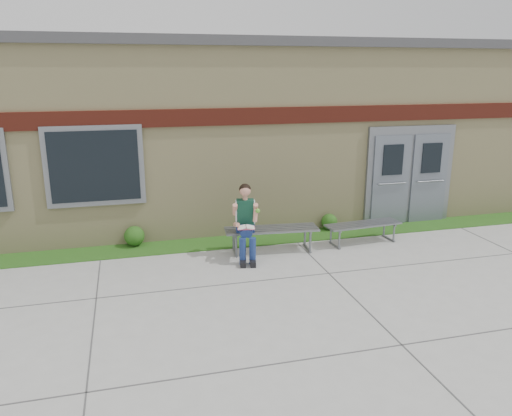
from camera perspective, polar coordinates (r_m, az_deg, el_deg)
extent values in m
plane|color=#9E9E99|center=(8.37, 3.26, -9.45)|extent=(80.00, 80.00, 0.00)
cube|color=#1F4C14|center=(10.69, -1.01, -3.71)|extent=(16.00, 0.80, 0.02)
cube|color=beige|center=(13.51, -4.51, 8.96)|extent=(16.00, 6.00, 4.00)
cube|color=#3F3F42|center=(13.44, -4.71, 17.89)|extent=(16.20, 6.20, 0.20)
cube|color=maroon|center=(10.50, -1.57, 10.42)|extent=(16.00, 0.06, 0.35)
cube|color=slate|center=(10.35, -17.96, 4.58)|extent=(1.90, 0.08, 1.60)
cube|color=black|center=(10.32, -17.97, 4.54)|extent=(1.70, 0.04, 1.40)
cube|color=slate|center=(12.24, 17.09, 3.61)|extent=(2.20, 0.08, 2.30)
cube|color=slate|center=(11.96, 15.13, 3.00)|extent=(0.92, 0.06, 2.10)
cube|color=slate|center=(12.48, 19.14, 3.19)|extent=(0.92, 0.06, 2.10)
cube|color=slate|center=(9.96, 1.80, -2.42)|extent=(1.90, 0.69, 0.04)
cube|color=slate|center=(9.86, -2.37, -4.16)|extent=(0.09, 0.52, 0.42)
cube|color=slate|center=(10.26, 5.79, -3.43)|extent=(0.09, 0.52, 0.42)
cube|color=slate|center=(10.69, 12.14, -1.82)|extent=(1.67, 0.60, 0.03)
cube|color=slate|center=(10.49, 8.88, -3.27)|extent=(0.08, 0.46, 0.37)
cube|color=slate|center=(11.06, 15.10, -2.64)|extent=(0.08, 0.46, 0.37)
cube|color=navy|center=(9.74, -1.24, -2.20)|extent=(0.39, 0.31, 0.17)
cube|color=#0E3526|center=(9.63, -1.25, -0.41)|extent=(0.37, 0.27, 0.48)
sphere|color=tan|center=(9.51, -1.26, 1.97)|extent=(0.26, 0.26, 0.22)
sphere|color=black|center=(9.53, -1.26, 2.12)|extent=(0.27, 0.27, 0.23)
cylinder|color=navy|center=(9.48, -1.74, -2.59)|extent=(0.24, 0.46, 0.16)
cylinder|color=navy|center=(9.48, -0.61, -2.57)|extent=(0.24, 0.46, 0.16)
cylinder|color=navy|center=(9.35, -1.54, -4.97)|extent=(0.12, 0.12, 0.52)
cylinder|color=navy|center=(9.36, -0.39, -4.94)|extent=(0.12, 0.12, 0.52)
cube|color=black|center=(9.36, -1.51, -6.31)|extent=(0.15, 0.28, 0.10)
cube|color=black|center=(9.37, -0.37, -6.29)|extent=(0.15, 0.28, 0.10)
cylinder|color=tan|center=(9.55, -2.41, -0.18)|extent=(0.14, 0.24, 0.27)
cylinder|color=tan|center=(9.56, -0.05, -0.14)|extent=(0.14, 0.24, 0.27)
cube|color=white|center=(9.33, -1.14, -2.21)|extent=(0.36, 0.29, 0.02)
cube|color=#D34F70|center=(9.33, -1.14, -2.28)|extent=(0.36, 0.30, 0.01)
sphere|color=#61BA31|center=(9.42, 0.19, -0.31)|extent=(0.09, 0.09, 0.09)
sphere|color=#1F4C14|center=(10.59, -13.73, -3.12)|extent=(0.41, 0.41, 0.41)
sphere|color=#1F4C14|center=(11.46, 8.37, -1.55)|extent=(0.36, 0.36, 0.36)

